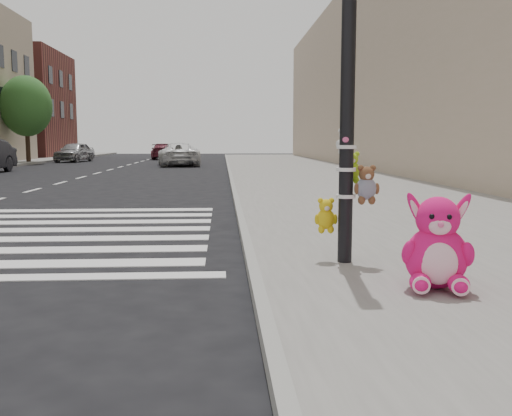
{
  "coord_description": "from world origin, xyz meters",
  "views": [
    {
      "loc": [
        1.22,
        -4.49,
        1.52
      ],
      "look_at": [
        1.6,
        1.91,
        0.75
      ],
      "focal_mm": 40.0,
      "sensor_mm": 36.0,
      "label": 1
    }
  ],
  "objects_px": {
    "red_teddy": "(421,256)",
    "car_white_near": "(178,154)",
    "signal_pole": "(348,119)",
    "pink_bunny": "(437,249)"
  },
  "relations": [
    {
      "from": "red_teddy",
      "to": "car_white_near",
      "type": "xyz_separation_m",
      "value": [
        -4.77,
        27.98,
        0.43
      ]
    },
    {
      "from": "signal_pole",
      "to": "pink_bunny",
      "type": "xyz_separation_m",
      "value": [
        0.58,
        -1.24,
        -1.24
      ]
    },
    {
      "from": "pink_bunny",
      "to": "car_white_near",
      "type": "relative_size",
      "value": 0.19
    },
    {
      "from": "car_white_near",
      "to": "pink_bunny",
      "type": "bearing_deg",
      "value": 90.64
    },
    {
      "from": "car_white_near",
      "to": "red_teddy",
      "type": "bearing_deg",
      "value": 91.36
    },
    {
      "from": "pink_bunny",
      "to": "car_white_near",
      "type": "distance_m",
      "value": 29.31
    },
    {
      "from": "signal_pole",
      "to": "pink_bunny",
      "type": "bearing_deg",
      "value": -65.04
    },
    {
      "from": "red_teddy",
      "to": "signal_pole",
      "type": "bearing_deg",
      "value": 161.79
    },
    {
      "from": "pink_bunny",
      "to": "red_teddy",
      "type": "height_order",
      "value": "pink_bunny"
    },
    {
      "from": "pink_bunny",
      "to": "red_teddy",
      "type": "relative_size",
      "value": 4.32
    }
  ]
}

